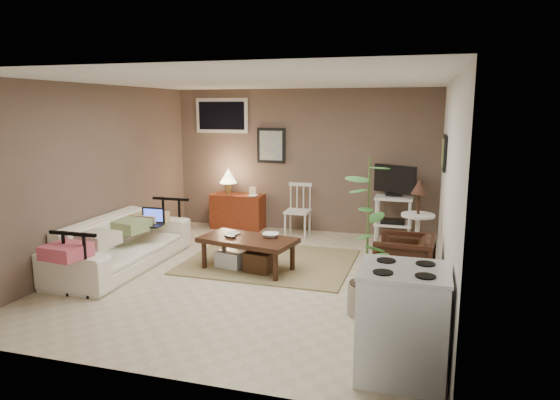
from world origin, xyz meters
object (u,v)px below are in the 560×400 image
(tv_stand, at_px, (394,202))
(potted_plant, at_px, (368,232))
(coffee_table, at_px, (247,251))
(red_console, at_px, (237,208))
(stove, at_px, (402,322))
(spindle_chair, at_px, (298,211))
(side_table, at_px, (418,213))
(armchair, at_px, (404,258))
(sofa, at_px, (122,235))

(tv_stand, xyz_separation_m, potted_plant, (-0.07, -2.98, 0.23))
(coffee_table, distance_m, red_console, 2.34)
(red_console, distance_m, stove, 5.19)
(red_console, height_order, spindle_chair, red_console)
(red_console, distance_m, spindle_chair, 1.16)
(red_console, xyz_separation_m, side_table, (3.07, -1.29, 0.36))
(side_table, xyz_separation_m, stove, (-0.05, -2.93, -0.28))
(potted_plant, bearing_deg, spindle_chair, 116.47)
(side_table, bearing_deg, tv_stand, 108.47)
(coffee_table, relative_size, side_table, 1.13)
(tv_stand, height_order, side_table, tv_stand)
(armchair, bearing_deg, red_console, -121.51)
(red_console, height_order, stove, red_console)
(tv_stand, relative_size, potted_plant, 0.74)
(coffee_table, relative_size, red_console, 1.26)
(side_table, distance_m, potted_plant, 1.89)
(side_table, bearing_deg, potted_plant, -104.07)
(side_table, bearing_deg, red_console, 157.16)
(spindle_chair, xyz_separation_m, armchair, (1.79, -1.95, -0.07))
(armchair, bearing_deg, potted_plant, -14.17)
(side_table, bearing_deg, coffee_table, -158.33)
(coffee_table, bearing_deg, red_console, 114.42)
(spindle_chair, bearing_deg, stove, -65.19)
(stove, bearing_deg, armchair, 91.98)
(stove, bearing_deg, spindle_chair, 114.81)
(tv_stand, distance_m, potted_plant, 2.99)
(sofa, bearing_deg, potted_plant, -101.61)
(sofa, distance_m, potted_plant, 3.38)
(tv_stand, bearing_deg, spindle_chair, -178.21)
(spindle_chair, xyz_separation_m, side_table, (1.92, -1.10, 0.32))
(red_console, height_order, tv_stand, tv_stand)
(coffee_table, relative_size, armchair, 1.95)
(spindle_chair, xyz_separation_m, potted_plant, (1.46, -2.93, 0.47))
(red_console, bearing_deg, potted_plant, -50.12)
(spindle_chair, height_order, potted_plant, potted_plant)
(red_console, bearing_deg, tv_stand, -3.02)
(spindle_chair, relative_size, tv_stand, 0.71)
(potted_plant, bearing_deg, red_console, 129.88)
(red_console, bearing_deg, spindle_chair, -9.38)
(sofa, relative_size, red_console, 2.14)
(sofa, bearing_deg, side_table, -72.82)
(red_console, relative_size, spindle_chair, 1.22)
(tv_stand, distance_m, side_table, 1.21)
(sofa, xyz_separation_m, potted_plant, (3.28, -0.67, 0.43))
(red_console, relative_size, potted_plant, 0.64)
(coffee_table, distance_m, potted_plant, 2.02)
(sofa, bearing_deg, spindle_chair, -38.89)
(tv_stand, bearing_deg, potted_plant, -91.44)
(stove, bearing_deg, sofa, 154.27)
(tv_stand, bearing_deg, red_console, 176.98)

